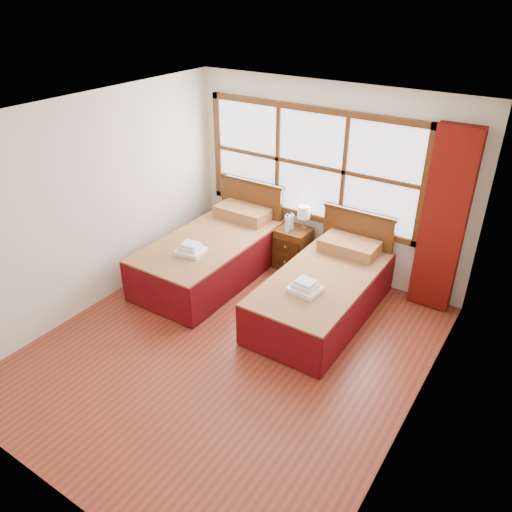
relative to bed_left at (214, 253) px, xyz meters
The scene contains 15 objects.
floor 1.70m from the bed_left, 45.99° to the right, with size 4.50×4.50×0.00m, color maroon.
ceiling 2.80m from the bed_left, 45.99° to the right, with size 4.50×4.50×0.00m, color white.
wall_back 1.83m from the bed_left, 42.39° to the left, with size 4.00×4.00×0.00m, color silver.
wall_left 1.75m from the bed_left, 125.25° to the right, with size 4.50×4.50×0.00m, color silver.
wall_right 3.51m from the bed_left, 20.76° to the right, with size 4.50×4.50×0.00m, color silver.
window 1.79m from the bed_left, 48.31° to the left, with size 3.16×0.06×1.56m.
curtain 3.02m from the bed_left, 18.36° to the left, with size 0.50×0.16×2.30m, color #64100A.
bed_left is the anchor object (origin of this frame).
bed_right 1.71m from the bed_left, ahead, with size 1.08×2.10×1.05m.
nightstand 1.14m from the bed_left, 44.46° to the left, with size 0.45×0.45×0.60m.
towels_left 0.61m from the bed_left, 84.42° to the right, with size 0.38×0.34×0.14m.
towels_right 1.76m from the bed_left, 15.24° to the right, with size 0.36×0.32×0.14m.
lamp 1.37m from the bed_left, 44.55° to the left, with size 0.17×0.17×0.34m.
bottle_near 1.11m from the bed_left, 42.53° to the left, with size 0.07×0.07×0.26m.
bottle_far 1.17m from the bed_left, 45.56° to the left, with size 0.06×0.06×0.24m.
Camera 1 is at (2.68, -3.56, 3.68)m, focal length 35.00 mm.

